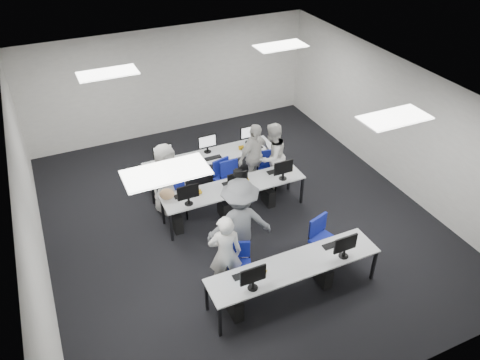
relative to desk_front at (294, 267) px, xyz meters
name	(u,v)px	position (x,y,z in m)	size (l,w,h in m)	color
room	(238,161)	(0.00, 2.40, 0.82)	(9.00, 9.02, 3.00)	black
ceiling_panels	(238,93)	(0.00, 2.40, 2.30)	(5.20, 4.60, 0.02)	white
desk_front	(294,267)	(0.00, 0.00, 0.00)	(3.20, 0.70, 0.73)	silver
desk_mid	(234,188)	(0.00, 2.60, 0.00)	(3.20, 0.70, 0.73)	silver
desk_back	(210,157)	(0.00, 4.00, 0.00)	(3.20, 0.70, 0.73)	silver
equipment_front	(284,284)	(-0.19, -0.02, -0.32)	(2.51, 0.41, 1.19)	#0B4E96
equipment_mid	(227,203)	(-0.19, 2.58, -0.32)	(2.91, 0.41, 1.19)	white
equipment_back	(218,166)	(0.19, 4.02, -0.32)	(2.91, 0.41, 1.19)	white
chair_0	(239,274)	(-0.79, 0.60, -0.40)	(0.58, 0.60, 0.90)	navy
chair_1	(323,248)	(0.97, 0.50, -0.37)	(0.61, 0.64, 0.98)	navy
chair_2	(177,204)	(-1.17, 3.09, -0.40)	(0.54, 0.57, 0.90)	navy
chair_3	(226,186)	(0.09, 3.26, -0.39)	(0.56, 0.59, 0.93)	navy
chair_4	(267,178)	(1.12, 3.18, -0.42)	(0.52, 0.54, 0.81)	navy
chair_5	(170,195)	(-1.21, 3.46, -0.40)	(0.48, 0.52, 0.90)	navy
chair_6	(226,179)	(0.18, 3.50, -0.39)	(0.46, 0.50, 0.93)	navy
chair_7	(263,169)	(1.19, 3.52, -0.38)	(0.54, 0.58, 0.95)	navy
handbag	(167,194)	(-1.45, 2.76, 0.18)	(0.31, 0.20, 0.26)	tan
student_0	(225,254)	(-1.03, 0.67, 0.14)	(0.60, 0.39, 1.65)	silver
student_1	(272,156)	(1.24, 3.21, 0.15)	(0.81, 0.63, 1.67)	silver
student_2	(167,179)	(-1.28, 3.32, 0.16)	(0.82, 0.53, 1.68)	silver
student_3	(254,157)	(0.85, 3.35, 0.16)	(0.98, 0.41, 1.68)	silver
photographer	(240,224)	(-0.52, 1.17, 0.28)	(1.23, 0.71, 1.91)	slate
dslr_camera	(238,173)	(-0.48, 1.34, 1.29)	(0.14, 0.18, 0.10)	black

